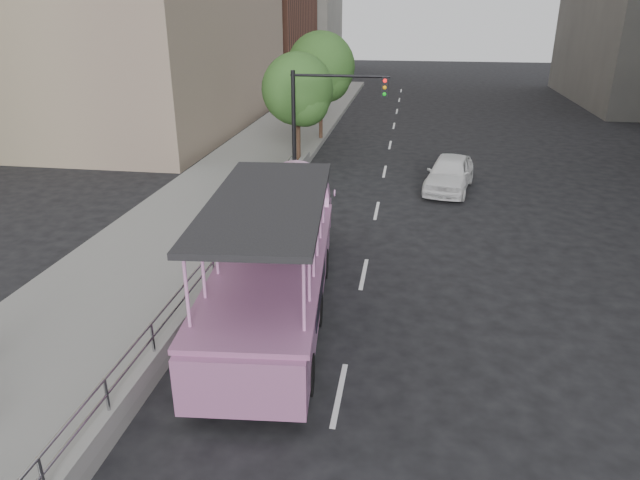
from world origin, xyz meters
The scene contains 10 objects.
ground centered at (0.00, 0.00, 0.00)m, with size 160.00×160.00×0.00m, color black.
sidewalk centered at (-5.75, 10.00, 0.15)m, with size 5.50×80.00×0.30m, color gray.
kerb_wall centered at (-3.12, 2.00, 0.48)m, with size 0.24×30.00×0.36m, color gray.
guardrail centered at (-3.12, 2.00, 1.14)m, with size 0.07×22.00×0.71m.
duck_boat centered at (-1.21, 1.87, 1.30)m, with size 3.50×10.72×3.50m.
car centered at (4.00, 13.37, 0.78)m, with size 1.84×4.57×1.56m, color white.
parking_sign centered at (-2.98, 3.00, 1.57)m, with size 0.08×0.55×2.45m.
traffic_signal centered at (-1.70, 12.50, 3.50)m, with size 4.20×0.32×5.20m.
street_tree_near centered at (-3.30, 15.93, 3.82)m, with size 3.52×3.52×5.72m.
street_tree_far centered at (-3.10, 21.93, 4.31)m, with size 3.97×3.97×6.45m.
Camera 1 is at (2.17, -11.97, 7.69)m, focal length 32.00 mm.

